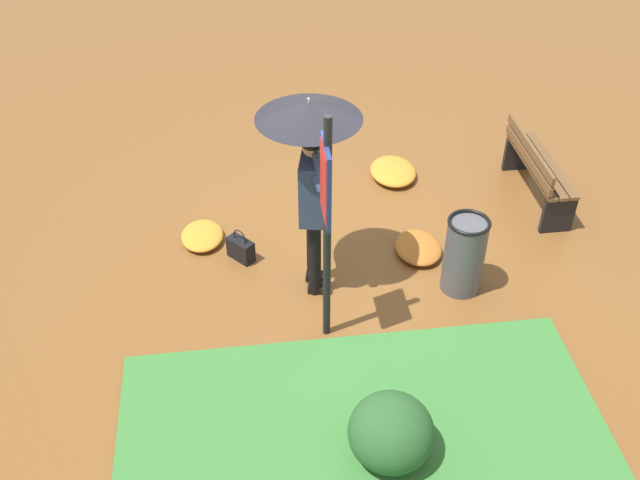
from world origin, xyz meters
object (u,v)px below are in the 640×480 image
handbag (241,249)px  trash_bin (464,255)px  park_bench (537,169)px  person_with_umbrella (311,150)px  info_sign_post (326,208)px

handbag → trash_bin: 2.31m
trash_bin → park_bench: bearing=-41.8°
person_with_umbrella → park_bench: (1.13, -2.73, -1.15)m
park_bench → trash_bin: bearing=138.2°
handbag → park_bench: park_bench is taller
handbag → info_sign_post: bearing=-148.3°
info_sign_post → park_bench: (1.87, -2.70, -1.04)m
person_with_umbrella → park_bench: 3.17m
person_with_umbrella → park_bench: bearing=-67.6°
info_sign_post → park_bench: bearing=-55.2°
info_sign_post → trash_bin: size_ratio=2.76×
trash_bin → person_with_umbrella: bearing=79.2°
info_sign_post → handbag: size_ratio=6.22×
person_with_umbrella → trash_bin: size_ratio=2.45×
person_with_umbrella → trash_bin: person_with_umbrella is taller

